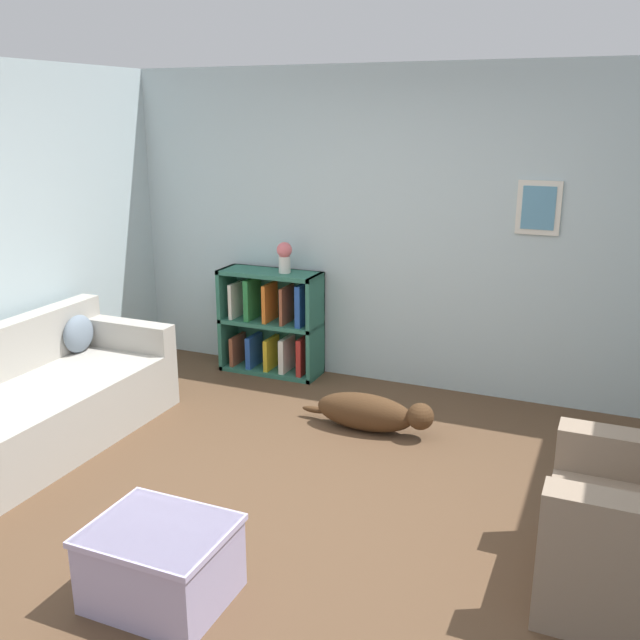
# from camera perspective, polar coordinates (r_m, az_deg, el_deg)

# --- Properties ---
(ground_plane) EXTENTS (14.00, 14.00, 0.00)m
(ground_plane) POSITION_cam_1_polar(r_m,az_deg,el_deg) (4.31, -2.17, -14.94)
(ground_plane) COLOR brown
(wall_back) EXTENTS (5.60, 0.13, 2.60)m
(wall_back) POSITION_cam_1_polar(r_m,az_deg,el_deg) (5.87, 7.20, 7.05)
(wall_back) COLOR silver
(wall_back) RESTS_ON ground_plane
(couch) EXTENTS (0.88, 2.06, 0.81)m
(couch) POSITION_cam_1_polar(r_m,az_deg,el_deg) (5.31, -22.07, -6.36)
(couch) COLOR #ADA89E
(couch) RESTS_ON ground_plane
(bookshelf) EXTENTS (0.89, 0.33, 0.92)m
(bookshelf) POSITION_cam_1_polar(r_m,az_deg,el_deg) (6.28, -3.84, -0.28)
(bookshelf) COLOR #2D6B56
(bookshelf) RESTS_ON ground_plane
(coffee_table) EXTENTS (0.65, 0.54, 0.39)m
(coffee_table) POSITION_cam_1_polar(r_m,az_deg,el_deg) (3.61, -12.61, -18.29)
(coffee_table) COLOR #ADA3CC
(coffee_table) RESTS_ON ground_plane
(dog) EXTENTS (1.03, 0.25, 0.28)m
(dog) POSITION_cam_1_polar(r_m,az_deg,el_deg) (5.21, 4.09, -7.39)
(dog) COLOR #472D19
(dog) RESTS_ON ground_plane
(vase) EXTENTS (0.13, 0.13, 0.26)m
(vase) POSITION_cam_1_polar(r_m,az_deg,el_deg) (6.06, -2.86, 5.17)
(vase) COLOR silver
(vase) RESTS_ON bookshelf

